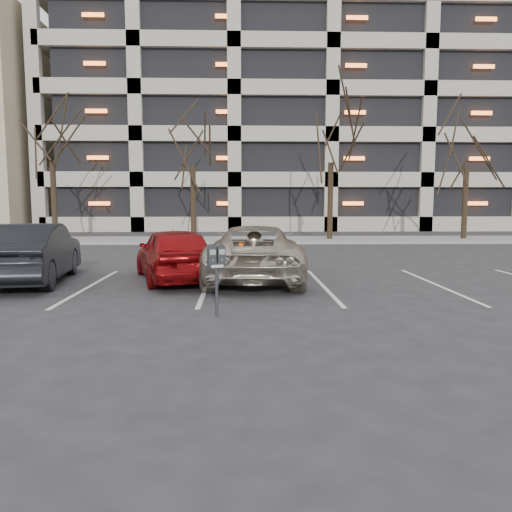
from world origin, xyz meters
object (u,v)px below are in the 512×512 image
object	(u,v)px
tree_b	(192,119)
car_dark	(32,253)
car_red	(174,254)
tree_a	(50,112)
tree_d	(469,121)
suv_silver	(255,253)
tree_c	(332,114)
parking_meter	(216,263)

from	to	relation	value
tree_b	car_dark	world-z (taller)	tree_b
car_red	tree_a	bearing A→B (deg)	-75.61
car_dark	tree_b	bearing A→B (deg)	-110.07
tree_d	car_red	distance (m)	19.23
tree_a	suv_silver	distance (m)	17.09
tree_a	car_dark	world-z (taller)	tree_a
tree_c	car_dark	xyz separation A→B (m)	(-9.79, -13.05, -5.67)
parking_meter	car_dark	distance (m)	6.11
tree_d	car_dark	bearing A→B (deg)	-142.15
parking_meter	tree_b	bearing A→B (deg)	75.90
tree_b	car_dark	bearing A→B (deg)	-102.06
tree_d	suv_silver	bearing A→B (deg)	-131.25
car_red	car_dark	distance (m)	3.51
tree_a	parking_meter	distance (m)	19.86
tree_a	tree_d	world-z (taller)	tree_a
tree_a	tree_b	size ratio (longest dim) A/B	1.05
tree_a	car_dark	distance (m)	14.84
car_red	car_dark	size ratio (longest dim) A/B	0.90
tree_b	car_dark	size ratio (longest dim) A/B	1.87
tree_a	suv_silver	xyz separation A→B (m)	(9.78, -12.80, -5.72)
parking_meter	car_dark	size ratio (longest dim) A/B	0.28
tree_a	tree_d	xyz separation A→B (m)	(21.00, 0.00, -0.32)
car_dark	tree_c	bearing A→B (deg)	-134.89
car_dark	parking_meter	bearing A→B (deg)	133.57
parking_meter	tree_a	bearing A→B (deg)	97.25
tree_b	tree_d	size ratio (longest dim) A/B	1.00
tree_a	car_dark	size ratio (longest dim) A/B	1.96
tree_c	suv_silver	size ratio (longest dim) A/B	1.71
tree_a	tree_d	bearing A→B (deg)	0.00
tree_b	car_red	size ratio (longest dim) A/B	2.07
parking_meter	car_dark	world-z (taller)	car_dark
tree_a	tree_c	bearing A→B (deg)	0.00
tree_a	tree_d	size ratio (longest dim) A/B	1.05
tree_b	tree_c	bearing A→B (deg)	0.00
tree_b	parking_meter	bearing A→B (deg)	-83.24
tree_a	parking_meter	bearing A→B (deg)	-61.89
tree_c	tree_b	bearing A→B (deg)	180.00
tree_b	car_red	bearing A→B (deg)	-86.80
tree_c	suv_silver	bearing A→B (deg)	-108.26
tree_b	car_red	distance (m)	13.93
tree_b	suv_silver	world-z (taller)	tree_b
suv_silver	car_red	world-z (taller)	suv_silver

